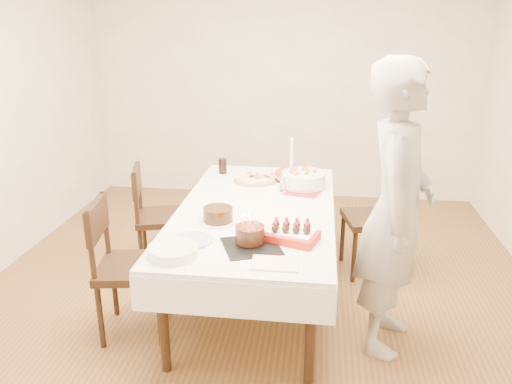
# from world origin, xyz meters

# --- Properties ---
(floor) EXTENTS (5.00, 5.00, 0.00)m
(floor) POSITION_xyz_m (0.00, 0.00, 0.00)
(floor) COLOR brown
(floor) RESTS_ON ground
(wall_back) EXTENTS (4.50, 0.04, 2.70)m
(wall_back) POSITION_xyz_m (0.00, 2.50, 1.35)
(wall_back) COLOR #EEE4C8
(wall_back) RESTS_ON floor
(wall_front) EXTENTS (4.50, 0.04, 2.70)m
(wall_front) POSITION_xyz_m (0.00, -2.50, 1.35)
(wall_front) COLOR #EEE4C8
(wall_front) RESTS_ON floor
(dining_table) EXTENTS (1.52, 2.32, 0.75)m
(dining_table) POSITION_xyz_m (-0.01, 0.03, 0.38)
(dining_table) COLOR white
(dining_table) RESTS_ON floor
(chair_right_savory) EXTENTS (0.58, 0.58, 0.96)m
(chair_right_savory) POSITION_xyz_m (0.91, 0.59, 0.48)
(chair_right_savory) COLOR black
(chair_right_savory) RESTS_ON floor
(chair_left_savory) EXTENTS (0.58, 0.58, 0.92)m
(chair_left_savory) POSITION_xyz_m (-0.87, 0.44, 0.46)
(chair_left_savory) COLOR black
(chair_left_savory) RESTS_ON floor
(chair_left_dessert) EXTENTS (0.57, 0.57, 0.97)m
(chair_left_dessert) POSITION_xyz_m (-0.77, -0.52, 0.49)
(chair_left_dessert) COLOR black
(chair_left_dessert) RESTS_ON floor
(person) EXTENTS (0.61, 0.78, 1.88)m
(person) POSITION_xyz_m (0.93, -0.41, 0.94)
(person) COLOR #B2AEA8
(person) RESTS_ON floor
(pizza_white) EXTENTS (0.47, 0.47, 0.04)m
(pizza_white) POSITION_xyz_m (-0.09, 0.64, 0.77)
(pizza_white) COLOR beige
(pizza_white) RESTS_ON dining_table
(pizza_pepperoni) EXTENTS (0.57, 0.57, 0.04)m
(pizza_pepperoni) POSITION_xyz_m (0.25, 0.82, 0.77)
(pizza_pepperoni) COLOR red
(pizza_pepperoni) RESTS_ON dining_table
(red_placemat) EXTENTS (0.33, 0.33, 0.01)m
(red_placemat) POSITION_xyz_m (0.33, 0.43, 0.75)
(red_placemat) COLOR #B21E1E
(red_placemat) RESTS_ON dining_table
(pasta_bowl) EXTENTS (0.43, 0.43, 0.12)m
(pasta_bowl) POSITION_xyz_m (0.32, 0.55, 0.82)
(pasta_bowl) COLOR white
(pasta_bowl) RESTS_ON dining_table
(taper_candle) EXTENTS (0.12, 0.12, 0.42)m
(taper_candle) POSITION_xyz_m (0.22, 0.58, 0.96)
(taper_candle) COLOR white
(taper_candle) RESTS_ON dining_table
(shaker_pair) EXTENTS (0.08, 0.08, 0.10)m
(shaker_pair) POSITION_xyz_m (0.16, 0.41, 0.80)
(shaker_pair) COLOR white
(shaker_pair) RESTS_ON dining_table
(cola_glass) EXTENTS (0.08, 0.08, 0.14)m
(cola_glass) POSITION_xyz_m (-0.42, 0.85, 0.82)
(cola_glass) COLOR black
(cola_glass) RESTS_ON dining_table
(layer_cake) EXTENTS (0.35, 0.35, 0.11)m
(layer_cake) POSITION_xyz_m (-0.23, -0.28, 0.80)
(layer_cake) COLOR #341C0D
(layer_cake) RESTS_ON dining_table
(cake_board) EXTENTS (0.43, 0.43, 0.01)m
(cake_board) POSITION_xyz_m (0.05, -0.64, 0.75)
(cake_board) COLOR black
(cake_board) RESTS_ON dining_table
(birthday_cake) EXTENTS (0.21, 0.21, 0.17)m
(birthday_cake) POSITION_xyz_m (0.04, -0.60, 0.85)
(birthday_cake) COLOR #3E1F10
(birthday_cake) RESTS_ON dining_table
(strawberry_box) EXTENTS (0.38, 0.31, 0.08)m
(strawberry_box) POSITION_xyz_m (0.29, -0.52, 0.79)
(strawberry_box) COLOR red
(strawberry_box) RESTS_ON dining_table
(box_lid) EXTENTS (0.27, 0.18, 0.02)m
(box_lid) POSITION_xyz_m (0.22, -0.86, 0.75)
(box_lid) COLOR beige
(box_lid) RESTS_ON dining_table
(plate_stack) EXTENTS (0.38, 0.38, 0.06)m
(plate_stack) POSITION_xyz_m (-0.39, -0.82, 0.78)
(plate_stack) COLOR white
(plate_stack) RESTS_ON dining_table
(china_plate) EXTENTS (0.28, 0.28, 0.01)m
(china_plate) POSITION_xyz_m (-0.33, -0.61, 0.76)
(china_plate) COLOR white
(china_plate) RESTS_ON dining_table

